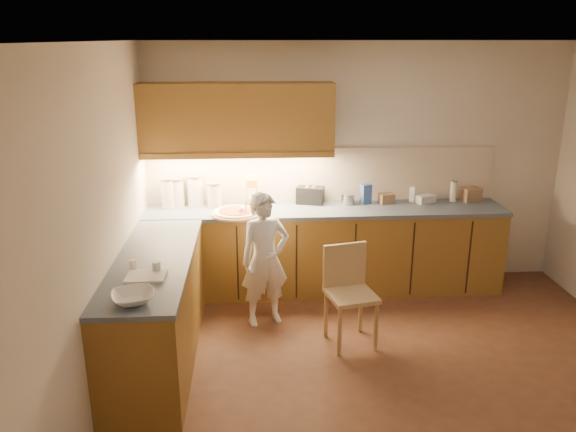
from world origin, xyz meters
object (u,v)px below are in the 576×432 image
(wooden_chair, at_px, (349,287))
(oil_jug, at_px, (252,192))
(toaster, at_px, (310,195))
(pizza_on_board, at_px, (236,213))
(child, at_px, (265,260))

(wooden_chair, relative_size, oil_jug, 2.60)
(oil_jug, height_order, toaster, oil_jug)
(wooden_chair, bearing_deg, oil_jug, 112.16)
(pizza_on_board, relative_size, toaster, 1.57)
(oil_jug, bearing_deg, wooden_chair, -55.30)
(child, bearing_deg, oil_jug, 80.93)
(pizza_on_board, height_order, toaster, pizza_on_board)
(pizza_on_board, distance_m, child, 0.67)
(child, distance_m, oil_jug, 0.95)
(child, relative_size, toaster, 4.01)
(wooden_chair, bearing_deg, pizza_on_board, 124.84)
(child, height_order, wooden_chair, child)
(wooden_chair, bearing_deg, toaster, 87.09)
(pizza_on_board, height_order, child, child)
(child, bearing_deg, toaster, 43.28)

